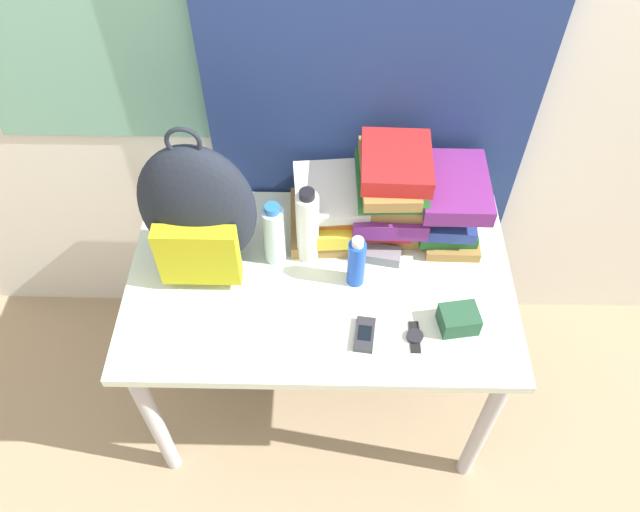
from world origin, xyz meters
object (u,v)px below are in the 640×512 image
book_stack_left (328,209)px  book_stack_center (390,192)px  backpack (198,213)px  water_bottle (274,234)px  sunscreen_bottle (356,262)px  sunglasses_case (376,254)px  cell_phone (365,335)px  book_stack_right (449,203)px  camera_pouch (459,319)px  wristwatch (415,337)px  sports_bottle (308,226)px

book_stack_left → book_stack_center: (0.18, -0.00, 0.08)m
backpack → water_bottle: bearing=6.4°
book_stack_center → sunscreen_bottle: (-0.10, -0.21, -0.07)m
sunglasses_case → cell_phone: bearing=-98.1°
sunglasses_case → book_stack_right: bearing=29.0°
sunscreen_bottle → sunglasses_case: 0.13m
sunscreen_bottle → sunglasses_case: (0.06, 0.09, -0.07)m
book_stack_right → camera_pouch: (-0.00, -0.36, -0.08)m
cell_phone → sunglasses_case: sunglasses_case is taller
book_stack_left → cell_phone: (0.11, -0.40, -0.07)m
sunglasses_case → wristwatch: 0.30m
book_stack_right → sunglasses_case: book_stack_right is taller
sunglasses_case → water_bottle: bearing=-179.5°
sunglasses_case → backpack: bearing=-177.1°
book_stack_left → sunglasses_case: (0.15, -0.12, -0.06)m
book_stack_left → cell_phone: size_ratio=2.47×
water_bottle → sunglasses_case: size_ratio=1.41×
book_stack_left → sports_bottle: size_ratio=1.03×
book_stack_right → sunscreen_bottle: book_stack_right is taller
water_bottle → sports_bottle: size_ratio=0.83×
backpack → book_stack_center: backpack is taller
cell_phone → camera_pouch: camera_pouch is taller
book_stack_left → wristwatch: book_stack_left is taller
sports_bottle → sunglasses_case: 0.23m
sunscreen_bottle → sunglasses_case: sunscreen_bottle is taller
book_stack_left → sunscreen_bottle: 0.23m
backpack → book_stack_center: 0.56m
sports_bottle → cell_phone: size_ratio=2.39×
wristwatch → book_stack_center: bearing=98.5°
backpack → sports_bottle: 0.31m
book_stack_center → water_bottle: bearing=-159.9°
sunglasses_case → camera_pouch: (0.22, -0.24, 0.01)m
water_bottle → wristwatch: water_bottle is taller
cell_phone → camera_pouch: 0.26m
cell_phone → wristwatch: bearing=-0.7°
book_stack_center → sunglasses_case: (-0.04, -0.12, -0.14)m
book_stack_right → sports_bottle: 0.44m
backpack → book_stack_left: bearing=22.7°
book_stack_left → camera_pouch: bearing=-44.8°
book_stack_center → water_bottle: 0.36m
backpack → camera_pouch: backpack is taller
sunscreen_bottle → cell_phone: size_ratio=1.64×
water_bottle → camera_pouch: bearing=-24.4°
backpack → sunscreen_bottle: bearing=-8.0°
cell_phone → sunscreen_bottle: bearing=96.8°
water_bottle → book_stack_center: bearing=20.1°
sports_bottle → cell_phone: 0.35m
backpack → sunglasses_case: bearing=2.9°
backpack → book_stack_right: size_ratio=1.79×
backpack → cell_phone: 0.57m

